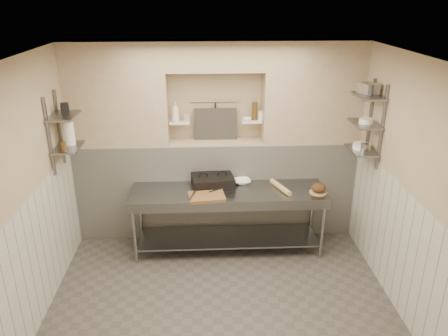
{
  "coord_description": "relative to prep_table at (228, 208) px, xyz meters",
  "views": [
    {
      "loc": [
        -0.18,
        -4.1,
        3.36
      ],
      "look_at": [
        0.07,
        0.9,
        1.35
      ],
      "focal_mm": 35.0,
      "sensor_mm": 36.0,
      "label": 1
    }
  ],
  "objects": [
    {
      "name": "utensil_rail",
      "position": [
        -0.14,
        0.74,
        1.31
      ],
      "size": [
        0.7,
        0.02,
        0.02
      ],
      "primitive_type": "cylinder",
      "rotation": [
        0.0,
        1.57,
        0.0
      ],
      "color": "gray",
      "rests_on": "wall_back"
    },
    {
      "name": "shelf_rail_right_a",
      "position": [
        1.83,
        0.07,
        1.21
      ],
      "size": [
        0.03,
        0.03,
        1.05
      ],
      "primitive_type": "cube",
      "color": "slate",
      "rests_on": "wall_right"
    },
    {
      "name": "alcove_sill",
      "position": [
        -0.14,
        0.57,
        0.77
      ],
      "size": [
        1.3,
        0.4,
        0.02
      ],
      "primitive_type": "cube",
      "color": "tan",
      "rests_on": "backwall_lower"
    },
    {
      "name": "wall_shelf_right_upper",
      "position": [
        1.7,
        -0.13,
        1.56
      ],
      "size": [
        0.3,
        0.5,
        0.03
      ],
      "primitive_type": "cube",
      "color": "slate",
      "rests_on": "wall_right"
    },
    {
      "name": "mixing_bowl",
      "position": [
        0.21,
        0.25,
        0.29
      ],
      "size": [
        0.25,
        0.25,
        0.06
      ],
      "primitive_type": "imported",
      "rotation": [
        0.0,
        0.0,
        0.11
      ],
      "color": "white",
      "rests_on": "prep_table"
    },
    {
      "name": "box_left_upper",
      "position": [
        -1.98,
        -0.05,
        1.43
      ],
      "size": [
        0.12,
        0.12,
        0.12
      ],
      "primitive_type": "cube",
      "rotation": [
        0.0,
        0.0,
        0.43
      ],
      "color": "black",
      "rests_on": "wall_shelf_left_upper"
    },
    {
      "name": "shelf_rail_left_b",
      "position": [
        -2.12,
        -0.33,
        1.16
      ],
      "size": [
        0.03,
        0.03,
        0.95
      ],
      "primitive_type": "cube",
      "color": "slate",
      "rests_on": "wall_left"
    },
    {
      "name": "wall_shelf_right_mid",
      "position": [
        1.7,
        -0.13,
        1.21
      ],
      "size": [
        0.3,
        0.5,
        0.02
      ],
      "primitive_type": "cube",
      "color": "slate",
      "rests_on": "wall_right"
    },
    {
      "name": "wall_left",
      "position": [
        -2.19,
        -1.18,
        0.76
      ],
      "size": [
        0.1,
        3.9,
        2.8
      ],
      "primitive_type": "cube",
      "color": "tan",
      "rests_on": "ground"
    },
    {
      "name": "canister_right",
      "position": [
        1.7,
        -0.21,
        0.92
      ],
      "size": [
        0.1,
        0.1,
        0.1
      ],
      "primitive_type": "cylinder",
      "color": "gray",
      "rests_on": "wall_shelf_right_lower"
    },
    {
      "name": "ceiling",
      "position": [
        -0.14,
        -1.18,
        2.21
      ],
      "size": [
        4.0,
        3.9,
        0.1
      ],
      "primitive_type": "cube",
      "color": "silver",
      "rests_on": "ground"
    },
    {
      "name": "rolling_pin",
      "position": [
        0.71,
        0.02,
        0.29
      ],
      "size": [
        0.23,
        0.46,
        0.07
      ],
      "primitive_type": "cylinder",
      "rotation": [
        1.57,
        0.0,
        0.36
      ],
      "color": "tan",
      "rests_on": "prep_table"
    },
    {
      "name": "floor",
      "position": [
        -0.14,
        -1.18,
        -0.69
      ],
      "size": [
        4.0,
        3.9,
        0.1
      ],
      "primitive_type": "cube",
      "color": "#4E4945",
      "rests_on": "ground"
    },
    {
      "name": "knife_blade",
      "position": [
        -0.16,
        -0.05,
        0.31
      ],
      "size": [
        0.22,
        0.15,
        0.01
      ],
      "primitive_type": "cube",
      "rotation": [
        0.0,
        0.0,
        0.55
      ],
      "color": "gray",
      "rests_on": "cutting_board"
    },
    {
      "name": "wainscot_right",
      "position": [
        1.85,
        -1.18,
        0.06
      ],
      "size": [
        0.02,
        3.9,
        1.4
      ],
      "primitive_type": "cube",
      "color": "silver",
      "rests_on": "floor"
    },
    {
      "name": "tongs",
      "position": [
        -0.48,
        -0.21,
        0.32
      ],
      "size": [
        0.1,
        0.28,
        0.03
      ],
      "primitive_type": "cylinder",
      "rotation": [
        1.57,
        0.0,
        -0.27
      ],
      "color": "gray",
      "rests_on": "cutting_board"
    },
    {
      "name": "alcove_shelf_left",
      "position": [
        -0.64,
        0.57,
        1.06
      ],
      "size": [
        0.28,
        0.16,
        0.02
      ],
      "primitive_type": "cube",
      "color": "white",
      "rests_on": "backwall_lower"
    },
    {
      "name": "splash_panel",
      "position": [
        -0.14,
        0.67,
        1.0
      ],
      "size": [
        0.6,
        0.08,
        0.45
      ],
      "primitive_type": "cube",
      "rotation": [
        -0.14,
        0.0,
        0.0
      ],
      "color": "#383330",
      "rests_on": "alcove_sill"
    },
    {
      "name": "alcove_shelf_right",
      "position": [
        0.36,
        0.57,
        1.06
      ],
      "size": [
        0.28,
        0.16,
        0.02
      ],
      "primitive_type": "cube",
      "color": "white",
      "rests_on": "backwall_lower"
    },
    {
      "name": "shelf_rail_left_a",
      "position": [
        -2.12,
        0.07,
        1.16
      ],
      "size": [
        0.03,
        0.03,
        0.95
      ],
      "primitive_type": "cube",
      "color": "slate",
      "rests_on": "wall_left"
    },
    {
      "name": "shelf_rail_right_b",
      "position": [
        1.83,
        -0.33,
        1.21
      ],
      "size": [
        0.03,
        0.03,
        1.05
      ],
      "primitive_type": "cube",
      "color": "slate",
      "rests_on": "wall_right"
    },
    {
      "name": "wall_shelf_left_lower",
      "position": [
        -1.98,
        -0.13,
        0.96
      ],
      "size": [
        0.3,
        0.5,
        0.02
      ],
      "primitive_type": "cube",
      "color": "slate",
      "rests_on": "wall_left"
    },
    {
      "name": "bowl_right",
      "position": [
        1.7,
        -0.11,
        0.9
      ],
      "size": [
        0.22,
        0.22,
        0.07
      ],
      "primitive_type": "cylinder",
      "color": "white",
      "rests_on": "wall_shelf_right_lower"
    },
    {
      "name": "cutting_board",
      "position": [
        -0.29,
        -0.19,
        0.28
      ],
      "size": [
        0.5,
        0.37,
        0.04
      ],
      "primitive_type": "cube",
      "rotation": [
        0.0,
        0.0,
        0.11
      ],
      "color": "brown",
      "rests_on": "prep_table"
    },
    {
      "name": "jug_left",
      "position": [
        -1.98,
        -0.05,
        1.12
      ],
      "size": [
        0.15,
        0.15,
        0.3
      ],
      "primitive_type": "cylinder",
      "color": "white",
      "rests_on": "wall_shelf_left_lower"
    },
    {
      "name": "condiment_b",
      "position": [
        0.4,
        0.59,
        1.2
      ],
      "size": [
        0.06,
        0.06,
        0.26
      ],
      "primitive_type": "cylinder",
      "color": "#493316",
      "rests_on": "alcove_shelf_right"
    },
    {
      "name": "wall_shelf_right_lower",
      "position": [
        1.7,
        -0.13,
        0.86
      ],
      "size": [
        0.3,
        0.5,
        0.02
      ],
      "primitive_type": "cube",
      "color": "slate",
      "rests_on": "wall_right"
    },
    {
      "name": "bowl_right_mid",
      "position": [
        1.7,
        -0.16,
        1.25
      ],
      "size": [
        0.17,
        0.17,
        0.06
      ],
      "primitive_type": "cylinder",
      "color": "white",
      "rests_on": "wall_shelf_right_mid"
    },
    {
      "name": "backwall_header",
      "position": [
        -0.14,
        0.57,
        1.96
      ],
      "size": [
        1.3,
        0.4,
        0.4
      ],
      "primitive_type": "cube",
      "color": "tan",
      "rests_on": "backwall_lower"
    },
    {
      "name": "panini_press",
      "position": [
        -0.2,
        0.17,
        0.33
      ],
      "size": [
        0.6,
        0.47,
        0.15
      ],
      "rotation": [
        0.0,
        0.0,
        0.13
      ],
      "color": "black",
      "rests_on": "prep_table"
    },
    {
      "name": "basket_right",
      "position": [
        1.7,
        -0.11,
        1.64
      ],
      "size": [
        0.23,
        0.26,
        0.14
      ],
      "primitive_type": "cube",
      "rotation": [
        0.0,
        0.0,
        0.28
      ],
      "color": "gray",
      "rests_on": "wall_shelf_right_upper"
    },
    {
      "name": "backwall_pillar_left",
      "position": [
        -1.47,
        0.57,
        1.46
      ],
      "size": [
        1.35,
        0.4,
        1.4
      ],
      "primitive_type": "cube",
      "color": "tan",
      "rests_on": "backwall_lower"
    },
    {
      "name": "bowl_alcove",
      "position": [
        0.29,
        0.57,
        1.09
      ],
      "size": [
        0.15,
        0.15,
        0.04
      ],
      "primitive_type": "imported",
      "rotation": [
        0.0,
        0.0,
        -0.17
      ],
      "color": "white",
      "rests_on": "alcove_shelf_right"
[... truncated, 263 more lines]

